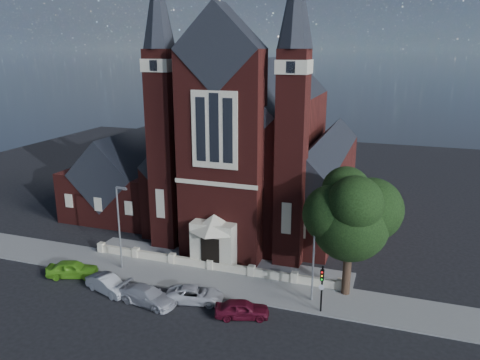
# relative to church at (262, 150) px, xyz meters

# --- Properties ---
(ground) EXTENTS (120.00, 120.00, 0.00)m
(ground) POSITION_rel_church_xyz_m (0.00, -7.94, -8.19)
(ground) COLOR black
(ground) RESTS_ON ground
(pavement_strip) EXTENTS (60.00, 5.00, 0.12)m
(pavement_strip) POSITION_rel_church_xyz_m (0.00, -18.44, -8.19)
(pavement_strip) COLOR gray
(pavement_strip) RESTS_ON ground
(forecourt_paving) EXTENTS (26.00, 3.00, 0.14)m
(forecourt_paving) POSITION_rel_church_xyz_m (0.00, -14.44, -8.19)
(forecourt_paving) COLOR gray
(forecourt_paving) RESTS_ON ground
(forecourt_wall) EXTENTS (24.00, 0.40, 0.90)m
(forecourt_wall) POSITION_rel_church_xyz_m (0.00, -16.44, -8.19)
(forecourt_wall) COLOR #BEB397
(forecourt_wall) RESTS_ON ground
(church) EXTENTS (20.01, 34.90, 29.20)m
(church) POSITION_rel_church_xyz_m (0.00, 0.00, 0.00)
(church) COLOR #4A1713
(church) RESTS_ON ground
(parish_hall) EXTENTS (12.00, 12.20, 10.24)m
(parish_hall) POSITION_rel_church_xyz_m (-16.00, -4.94, -4.17)
(parish_hall) COLOR #4A1713
(parish_hall) RESTS_ON ground
(street_tree) EXTENTS (6.40, 6.60, 10.70)m
(street_tree) POSITION_rel_church_xyz_m (12.60, -17.23, -1.23)
(street_tree) COLOR black
(street_tree) RESTS_ON ground
(street_lamp_left) EXTENTS (1.16, 0.22, 8.09)m
(street_lamp_left) POSITION_rel_church_xyz_m (-7.91, -18.94, -3.59)
(street_lamp_left) COLOR gray
(street_lamp_left) RESTS_ON ground
(street_lamp_right) EXTENTS (1.16, 0.22, 8.09)m
(street_lamp_right) POSITION_rel_church_xyz_m (10.09, -18.94, -3.59)
(street_lamp_right) COLOR gray
(street_lamp_right) RESTS_ON ground
(traffic_signal) EXTENTS (0.28, 0.42, 4.00)m
(traffic_signal) POSITION_rel_church_xyz_m (11.00, -20.52, -5.60)
(traffic_signal) COLOR black
(traffic_signal) RESTS_ON ground
(car_lime_van) EXTENTS (4.87, 3.23, 1.54)m
(car_lime_van) POSITION_rel_church_xyz_m (-11.33, -21.80, -7.41)
(car_lime_van) COLOR #5BA621
(car_lime_van) RESTS_ON ground
(car_silver_a) EXTENTS (4.64, 2.79, 1.44)m
(car_silver_a) POSITION_rel_church_xyz_m (-6.64, -23.13, -7.46)
(car_silver_a) COLOR #9B9EA2
(car_silver_a) RESTS_ON ground
(car_silver_b) EXTENTS (5.22, 2.80, 1.44)m
(car_silver_b) POSITION_rel_church_xyz_m (-2.50, -23.70, -7.47)
(car_silver_b) COLOR #A3A4AB
(car_silver_b) RESTS_ON ground
(car_white_suv) EXTENTS (5.05, 3.13, 1.30)m
(car_white_suv) POSITION_rel_church_xyz_m (0.99, -22.13, -7.53)
(car_white_suv) COLOR silver
(car_white_suv) RESTS_ON ground
(car_dark_red) EXTENTS (4.52, 2.91, 1.43)m
(car_dark_red) POSITION_rel_church_xyz_m (5.37, -23.10, -7.47)
(car_dark_red) COLOR #560E20
(car_dark_red) RESTS_ON ground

